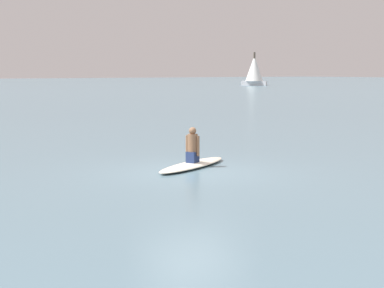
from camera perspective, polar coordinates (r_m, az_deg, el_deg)
ground_plane at (r=15.88m, az=-0.07°, el=-2.61°), size 400.00×400.00×0.00m
surfboard at (r=16.75m, az=0.05°, el=-1.90°), size 2.12×3.21×0.13m
person_paddler at (r=16.68m, az=0.05°, el=-0.23°), size 0.40×0.39×0.95m
sailboat_near_left at (r=111.94m, az=5.70°, el=6.75°), size 4.35×4.35×5.86m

